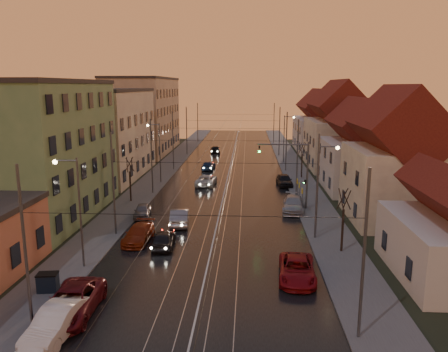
% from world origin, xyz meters
% --- Properties ---
extents(ground, '(160.00, 160.00, 0.00)m').
position_xyz_m(ground, '(0.00, 0.00, 0.00)').
color(ground, black).
rests_on(ground, ground).
extents(road, '(16.00, 120.00, 0.04)m').
position_xyz_m(road, '(0.00, 40.00, 0.02)').
color(road, black).
rests_on(road, ground).
extents(sidewalk_left, '(4.00, 120.00, 0.15)m').
position_xyz_m(sidewalk_left, '(-10.00, 40.00, 0.07)').
color(sidewalk_left, '#4C4C4C').
rests_on(sidewalk_left, ground).
extents(sidewalk_right, '(4.00, 120.00, 0.15)m').
position_xyz_m(sidewalk_right, '(10.00, 40.00, 0.07)').
color(sidewalk_right, '#4C4C4C').
rests_on(sidewalk_right, ground).
extents(tram_rail_0, '(0.06, 120.00, 0.03)m').
position_xyz_m(tram_rail_0, '(-2.20, 40.00, 0.06)').
color(tram_rail_0, gray).
rests_on(tram_rail_0, road).
extents(tram_rail_1, '(0.06, 120.00, 0.03)m').
position_xyz_m(tram_rail_1, '(-0.77, 40.00, 0.06)').
color(tram_rail_1, gray).
rests_on(tram_rail_1, road).
extents(tram_rail_2, '(0.06, 120.00, 0.03)m').
position_xyz_m(tram_rail_2, '(0.77, 40.00, 0.06)').
color(tram_rail_2, gray).
rests_on(tram_rail_2, road).
extents(tram_rail_3, '(0.06, 120.00, 0.03)m').
position_xyz_m(tram_rail_3, '(2.20, 40.00, 0.06)').
color(tram_rail_3, gray).
rests_on(tram_rail_3, road).
extents(apartment_left_1, '(10.00, 18.00, 13.00)m').
position_xyz_m(apartment_left_1, '(-17.50, 14.00, 6.50)').
color(apartment_left_1, '#567D50').
rests_on(apartment_left_1, ground).
extents(apartment_left_2, '(10.00, 20.00, 12.00)m').
position_xyz_m(apartment_left_2, '(-17.50, 34.00, 6.00)').
color(apartment_left_2, tan).
rests_on(apartment_left_2, ground).
extents(apartment_left_3, '(10.00, 24.00, 14.00)m').
position_xyz_m(apartment_left_3, '(-17.50, 58.00, 7.00)').
color(apartment_left_3, '#947D60').
rests_on(apartment_left_3, ground).
extents(house_right_1, '(8.67, 10.20, 10.80)m').
position_xyz_m(house_right_1, '(17.00, 15.00, 5.45)').
color(house_right_1, '#BAAA8F').
rests_on(house_right_1, ground).
extents(house_right_2, '(9.18, 12.24, 9.20)m').
position_xyz_m(house_right_2, '(17.00, 28.00, 4.64)').
color(house_right_2, beige).
rests_on(house_right_2, ground).
extents(house_right_3, '(9.18, 14.28, 11.50)m').
position_xyz_m(house_right_3, '(17.00, 43.00, 5.80)').
color(house_right_3, '#BAAA8F').
rests_on(house_right_3, ground).
extents(house_right_4, '(9.18, 16.32, 10.00)m').
position_xyz_m(house_right_4, '(17.00, 61.00, 5.05)').
color(house_right_4, beige).
rests_on(house_right_4, ground).
extents(catenary_pole_l_0, '(0.16, 0.16, 9.00)m').
position_xyz_m(catenary_pole_l_0, '(-8.60, -6.00, 4.50)').
color(catenary_pole_l_0, '#595B60').
rests_on(catenary_pole_l_0, ground).
extents(catenary_pole_r_0, '(0.16, 0.16, 9.00)m').
position_xyz_m(catenary_pole_r_0, '(8.60, -6.00, 4.50)').
color(catenary_pole_r_0, '#595B60').
rests_on(catenary_pole_r_0, ground).
extents(catenary_pole_l_1, '(0.16, 0.16, 9.00)m').
position_xyz_m(catenary_pole_l_1, '(-8.60, 9.00, 4.50)').
color(catenary_pole_l_1, '#595B60').
rests_on(catenary_pole_l_1, ground).
extents(catenary_pole_r_1, '(0.16, 0.16, 9.00)m').
position_xyz_m(catenary_pole_r_1, '(8.60, 9.00, 4.50)').
color(catenary_pole_r_1, '#595B60').
rests_on(catenary_pole_r_1, ground).
extents(catenary_pole_l_2, '(0.16, 0.16, 9.00)m').
position_xyz_m(catenary_pole_l_2, '(-8.60, 24.00, 4.50)').
color(catenary_pole_l_2, '#595B60').
rests_on(catenary_pole_l_2, ground).
extents(catenary_pole_r_2, '(0.16, 0.16, 9.00)m').
position_xyz_m(catenary_pole_r_2, '(8.60, 24.00, 4.50)').
color(catenary_pole_r_2, '#595B60').
rests_on(catenary_pole_r_2, ground).
extents(catenary_pole_l_3, '(0.16, 0.16, 9.00)m').
position_xyz_m(catenary_pole_l_3, '(-8.60, 39.00, 4.50)').
color(catenary_pole_l_3, '#595B60').
rests_on(catenary_pole_l_3, ground).
extents(catenary_pole_r_3, '(0.16, 0.16, 9.00)m').
position_xyz_m(catenary_pole_r_3, '(8.60, 39.00, 4.50)').
color(catenary_pole_r_3, '#595B60').
rests_on(catenary_pole_r_3, ground).
extents(catenary_pole_l_4, '(0.16, 0.16, 9.00)m').
position_xyz_m(catenary_pole_l_4, '(-8.60, 54.00, 4.50)').
color(catenary_pole_l_4, '#595B60').
rests_on(catenary_pole_l_4, ground).
extents(catenary_pole_r_4, '(0.16, 0.16, 9.00)m').
position_xyz_m(catenary_pole_r_4, '(8.60, 54.00, 4.50)').
color(catenary_pole_r_4, '#595B60').
rests_on(catenary_pole_r_4, ground).
extents(catenary_pole_l_5, '(0.16, 0.16, 9.00)m').
position_xyz_m(catenary_pole_l_5, '(-8.60, 72.00, 4.50)').
color(catenary_pole_l_5, '#595B60').
rests_on(catenary_pole_l_5, ground).
extents(catenary_pole_r_5, '(0.16, 0.16, 9.00)m').
position_xyz_m(catenary_pole_r_5, '(8.60, 72.00, 4.50)').
color(catenary_pole_r_5, '#595B60').
rests_on(catenary_pole_r_5, ground).
extents(street_lamp_0, '(1.75, 0.32, 8.00)m').
position_xyz_m(street_lamp_0, '(-9.10, 2.00, 4.89)').
color(street_lamp_0, '#595B60').
rests_on(street_lamp_0, ground).
extents(street_lamp_1, '(1.75, 0.32, 8.00)m').
position_xyz_m(street_lamp_1, '(9.10, 10.00, 4.89)').
color(street_lamp_1, '#595B60').
rests_on(street_lamp_1, ground).
extents(street_lamp_2, '(1.75, 0.32, 8.00)m').
position_xyz_m(street_lamp_2, '(-9.10, 30.00, 4.89)').
color(street_lamp_2, '#595B60').
rests_on(street_lamp_2, ground).
extents(street_lamp_3, '(1.75, 0.32, 8.00)m').
position_xyz_m(street_lamp_3, '(9.10, 46.00, 4.89)').
color(street_lamp_3, '#595B60').
rests_on(street_lamp_3, ground).
extents(traffic_light_mast, '(5.30, 0.32, 7.20)m').
position_xyz_m(traffic_light_mast, '(7.99, 18.00, 4.60)').
color(traffic_light_mast, '#595B60').
rests_on(traffic_light_mast, ground).
extents(bare_tree_0, '(1.09, 1.09, 5.11)m').
position_xyz_m(bare_tree_0, '(-10.20, 20.00, 2.49)').
color(bare_tree_0, black).
rests_on(bare_tree_0, ground).
extents(bare_tree_1, '(1.09, 1.09, 5.11)m').
position_xyz_m(bare_tree_1, '(10.20, 6.00, 2.49)').
color(bare_tree_1, black).
rests_on(bare_tree_1, ground).
extents(bare_tree_2, '(1.09, 1.09, 5.11)m').
position_xyz_m(bare_tree_2, '(10.40, 34.00, 2.49)').
color(bare_tree_2, black).
rests_on(bare_tree_2, ground).
extents(driving_car_0, '(1.93, 4.27, 1.42)m').
position_xyz_m(driving_car_0, '(-3.90, 6.44, 0.71)').
color(driving_car_0, black).
rests_on(driving_car_0, ground).
extents(driving_car_1, '(2.08, 4.81, 1.54)m').
position_xyz_m(driving_car_1, '(-3.50, 12.34, 0.77)').
color(driving_car_1, gray).
rests_on(driving_car_1, ground).
extents(driving_car_2, '(2.67, 5.20, 1.40)m').
position_xyz_m(driving_car_2, '(-2.56, 28.81, 0.70)').
color(driving_car_2, '#B3B3B3').
rests_on(driving_car_2, ground).
extents(driving_car_3, '(2.02, 4.55, 1.30)m').
position_xyz_m(driving_car_3, '(-3.25, 39.70, 0.65)').
color(driving_car_3, '#192D4D').
rests_on(driving_car_3, ground).
extents(driving_car_4, '(2.16, 4.51, 1.49)m').
position_xyz_m(driving_car_4, '(-3.45, 56.64, 0.74)').
color(driving_car_4, black).
rests_on(driving_car_4, ground).
extents(parked_left_0, '(2.03, 4.86, 1.56)m').
position_xyz_m(parked_left_0, '(-7.01, -6.60, 0.78)').
color(parked_left_0, silver).
rests_on(parked_left_0, ground).
extents(parked_left_1, '(2.76, 5.76, 1.58)m').
position_xyz_m(parked_left_1, '(-7.05, -4.44, 0.79)').
color(parked_left_1, '#5D1018').
rests_on(parked_left_1, ground).
extents(parked_left_2, '(2.13, 4.84, 1.38)m').
position_xyz_m(parked_left_2, '(-6.20, 7.54, 0.69)').
color(parked_left_2, maroon).
rests_on(parked_left_2, ground).
extents(parked_left_3, '(1.89, 3.86, 1.27)m').
position_xyz_m(parked_left_3, '(-7.58, 14.59, 0.63)').
color(parked_left_3, gray).
rests_on(parked_left_3, ground).
extents(parked_right_0, '(2.74, 5.33, 1.44)m').
position_xyz_m(parked_right_0, '(6.20, 0.95, 0.72)').
color(parked_right_0, maroon).
rests_on(parked_right_0, ground).
extents(parked_right_1, '(2.73, 5.46, 1.52)m').
position_xyz_m(parked_right_1, '(7.60, 17.39, 0.76)').
color(parked_right_1, '#A3A3A9').
rests_on(parked_right_1, ground).
extents(parked_right_2, '(2.14, 4.59, 1.52)m').
position_xyz_m(parked_right_2, '(7.60, 29.10, 0.76)').
color(parked_right_2, black).
rests_on(parked_right_2, ground).
extents(dumpster, '(1.30, 0.96, 1.10)m').
position_xyz_m(dumpster, '(-9.60, -1.91, 0.70)').
color(dumpster, black).
rests_on(dumpster, sidewalk_left).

